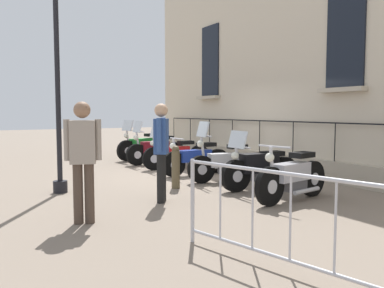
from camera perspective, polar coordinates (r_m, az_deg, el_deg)
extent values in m
plane|color=gray|center=(10.56, 0.35, -4.32)|extent=(60.00, 60.00, 0.00)
cube|color=beige|center=(12.04, 11.26, 12.42)|extent=(0.60, 12.76, 6.59)
cube|color=#B1A48F|center=(11.77, 9.63, -2.23)|extent=(0.20, 12.76, 0.50)
cube|color=black|center=(9.88, 20.88, 14.38)|extent=(0.06, 1.01, 2.38)
cube|color=#BCAE97|center=(9.68, 20.37, 7.20)|extent=(0.24, 1.21, 0.10)
cube|color=black|center=(14.11, 2.60, 11.63)|extent=(0.06, 1.01, 2.38)
cube|color=#BCAE97|center=(13.96, 2.30, 6.59)|extent=(0.24, 1.21, 0.10)
cube|color=black|center=(11.66, 9.55, 3.26)|extent=(0.03, 10.72, 0.03)
cylinder|color=black|center=(16.18, -2.58, 2.12)|extent=(0.02, 0.02, 0.88)
cylinder|color=black|center=(15.00, -0.24, 1.93)|extent=(0.02, 0.02, 0.88)
cylinder|color=black|center=(13.85, 2.49, 1.71)|extent=(0.02, 0.02, 0.88)
cylinder|color=black|center=(12.74, 5.71, 1.44)|extent=(0.02, 0.02, 0.88)
cylinder|color=black|center=(11.68, 9.52, 1.11)|extent=(0.02, 0.02, 0.88)
cylinder|color=black|center=(10.68, 14.08, 0.72)|extent=(0.02, 0.02, 0.88)
cylinder|color=black|center=(9.76, 19.52, 0.24)|extent=(0.02, 0.02, 0.88)
cylinder|color=black|center=(13.51, -9.19, -0.94)|extent=(0.71, 0.26, 0.69)
cylinder|color=silver|center=(13.51, -9.19, -0.94)|extent=(0.27, 0.20, 0.24)
cylinder|color=black|center=(14.29, -4.35, -0.60)|extent=(0.71, 0.26, 0.69)
cylinder|color=silver|center=(14.29, -4.35, -0.60)|extent=(0.27, 0.20, 0.24)
cube|color=#1E842D|center=(13.84, -6.89, 0.09)|extent=(0.99, 0.48, 0.34)
cube|color=#4C4C51|center=(13.92, -6.53, -0.89)|extent=(0.61, 0.35, 0.24)
cube|color=black|center=(14.04, -5.59, 1.30)|extent=(0.58, 0.37, 0.10)
cylinder|color=silver|center=(13.51, -9.03, 0.51)|extent=(0.17, 0.09, 0.69)
cylinder|color=silver|center=(13.52, -8.87, 1.96)|extent=(0.16, 0.68, 0.04)
sphere|color=white|center=(13.47, -9.29, 1.18)|extent=(0.16, 0.16, 0.16)
cylinder|color=silver|center=(13.89, -5.49, -1.40)|extent=(0.86, 0.23, 0.08)
cube|color=silver|center=(13.48, -9.09, 2.59)|extent=(0.22, 0.57, 0.36)
cylinder|color=black|center=(12.38, -7.83, -1.51)|extent=(0.66, 0.19, 0.65)
cylinder|color=silver|center=(12.38, -7.83, -1.51)|extent=(0.24, 0.18, 0.23)
cylinder|color=black|center=(13.02, -2.37, -1.18)|extent=(0.66, 0.19, 0.65)
cylinder|color=silver|center=(13.02, -2.37, -1.18)|extent=(0.24, 0.18, 0.23)
cube|color=maroon|center=(12.64, -5.23, -0.40)|extent=(0.91, 0.32, 0.34)
cube|color=#4C4C51|center=(12.72, -4.83, -1.48)|extent=(0.55, 0.24, 0.23)
cube|color=black|center=(12.80, -3.81, 0.91)|extent=(0.51, 0.27, 0.10)
cylinder|color=silver|center=(12.37, -7.64, 0.12)|extent=(0.16, 0.07, 0.71)
cylinder|color=silver|center=(12.37, -7.45, 1.75)|extent=(0.07, 0.59, 0.04)
sphere|color=white|center=(12.33, -7.94, 0.90)|extent=(0.16, 0.16, 0.16)
cylinder|color=silver|center=(12.68, -3.82, -2.01)|extent=(0.81, 0.13, 0.08)
cube|color=silver|center=(12.34, -7.70, 2.44)|extent=(0.15, 0.48, 0.36)
cylinder|color=black|center=(11.31, -5.45, -2.08)|extent=(0.65, 0.13, 0.65)
cylinder|color=silver|center=(11.31, -5.45, -2.08)|extent=(0.23, 0.13, 0.23)
cylinder|color=black|center=(11.94, 1.02, -1.71)|extent=(0.65, 0.13, 0.65)
cylinder|color=silver|center=(11.94, 1.02, -1.71)|extent=(0.23, 0.13, 0.23)
cube|color=red|center=(11.56, -2.35, -1.02)|extent=(0.81, 0.29, 0.28)
cube|color=#4C4C51|center=(11.63, -1.90, -2.04)|extent=(0.49, 0.22, 0.23)
cube|color=black|center=(11.69, -0.89, 0.21)|extent=(0.46, 0.25, 0.10)
cylinder|color=silver|center=(11.30, -5.22, -0.52)|extent=(0.16, 0.07, 0.63)
cylinder|color=silver|center=(11.29, -5.00, 1.05)|extent=(0.06, 0.57, 0.04)
sphere|color=white|center=(11.26, -5.56, 0.12)|extent=(0.16, 0.16, 0.16)
cylinder|color=silver|center=(11.58, -0.92, -2.63)|extent=(0.73, 0.10, 0.08)
cube|color=silver|center=(11.26, -5.29, 1.80)|extent=(0.14, 0.47, 0.36)
cylinder|color=black|center=(10.11, -2.64, -2.90)|extent=(0.64, 0.15, 0.64)
cylinder|color=silver|center=(10.11, -2.64, -2.90)|extent=(0.23, 0.16, 0.22)
cylinder|color=black|center=(10.84, 3.68, -2.39)|extent=(0.64, 0.15, 0.64)
cylinder|color=silver|center=(10.84, 3.68, -2.39)|extent=(0.23, 0.16, 0.22)
cube|color=#1E389E|center=(10.41, 0.40, -1.64)|extent=(0.89, 0.32, 0.29)
cube|color=#4C4C51|center=(10.49, 0.86, -2.80)|extent=(0.54, 0.25, 0.22)
cube|color=black|center=(10.58, 2.04, -0.08)|extent=(0.50, 0.28, 0.10)
cylinder|color=silver|center=(10.10, -2.40, -1.07)|extent=(0.16, 0.07, 0.65)
cylinder|color=silver|center=(10.09, -2.16, 0.76)|extent=(0.06, 0.63, 0.04)
sphere|color=white|center=(10.05, -2.75, -0.28)|extent=(0.16, 0.16, 0.16)
cylinder|color=silver|center=(10.47, 2.11, -3.43)|extent=(0.80, 0.11, 0.08)
cylinder|color=black|center=(9.24, 1.30, -3.60)|extent=(0.65, 0.22, 0.64)
cylinder|color=silver|center=(9.24, 1.30, -3.60)|extent=(0.24, 0.19, 0.22)
cylinder|color=black|center=(9.83, 8.35, -3.15)|extent=(0.65, 0.22, 0.64)
cylinder|color=silver|center=(9.83, 8.35, -3.15)|extent=(0.24, 0.19, 0.22)
cube|color=silver|center=(9.47, 4.67, -2.23)|extent=(0.82, 0.38, 0.31)
cube|color=#4C4C51|center=(9.54, 5.20, -3.55)|extent=(0.50, 0.28, 0.22)
cube|color=black|center=(9.59, 6.42, -0.36)|extent=(0.47, 0.31, 0.10)
cylinder|color=silver|center=(9.21, 1.59, -1.22)|extent=(0.17, 0.08, 0.78)
cylinder|color=silver|center=(9.20, 1.88, 1.17)|extent=(0.12, 0.61, 0.04)
sphere|color=white|center=(9.16, 1.19, 0.03)|extent=(0.16, 0.16, 0.16)
cylinder|color=silver|center=(9.49, 6.41, -4.28)|extent=(0.71, 0.17, 0.08)
cube|color=silver|center=(9.17, 1.54, 2.10)|extent=(0.19, 0.51, 0.36)
cylinder|color=black|center=(8.29, 6.18, -4.51)|extent=(0.66, 0.17, 0.66)
cylinder|color=silver|center=(8.29, 6.18, -4.51)|extent=(0.24, 0.17, 0.23)
cylinder|color=black|center=(9.03, 12.82, -3.84)|extent=(0.66, 0.17, 0.66)
cylinder|color=silver|center=(9.03, 12.82, -3.84)|extent=(0.24, 0.17, 0.23)
cube|color=black|center=(8.58, 9.40, -2.62)|extent=(0.87, 0.35, 0.40)
cube|color=#4C4C51|center=(8.68, 9.91, -4.35)|extent=(0.52, 0.27, 0.23)
cube|color=black|center=(8.78, 11.25, -1.33)|extent=(0.49, 0.30, 0.10)
cylinder|color=silver|center=(8.27, 6.49, -2.45)|extent=(0.16, 0.07, 0.60)
cylinder|color=silver|center=(8.27, 6.80, -0.40)|extent=(0.06, 0.69, 0.04)
sphere|color=white|center=(8.22, 6.09, -1.68)|extent=(0.16, 0.16, 0.16)
cylinder|color=silver|center=(8.66, 11.46, -5.16)|extent=(0.77, 0.11, 0.08)
cube|color=silver|center=(8.22, 6.46, 0.63)|extent=(0.14, 0.57, 0.36)
cylinder|color=black|center=(7.14, 10.95, -5.91)|extent=(0.69, 0.23, 0.69)
cylinder|color=silver|center=(7.14, 10.95, -5.91)|extent=(0.26, 0.17, 0.24)
cylinder|color=black|center=(8.16, 16.65, -4.70)|extent=(0.69, 0.23, 0.69)
cylinder|color=silver|center=(8.16, 16.65, -4.70)|extent=(0.26, 0.17, 0.24)
cube|color=#B2B2BC|center=(7.57, 13.80, -3.82)|extent=(0.85, 0.45, 0.32)
cube|color=#4C4C51|center=(7.69, 14.21, -5.47)|extent=(0.52, 0.33, 0.24)
cube|color=black|center=(7.81, 15.29, -1.48)|extent=(0.50, 0.36, 0.10)
cylinder|color=silver|center=(7.13, 11.24, -3.14)|extent=(0.17, 0.09, 0.70)
cylinder|color=silver|center=(7.13, 11.54, -0.36)|extent=(0.16, 0.68, 0.04)
sphere|color=white|center=(7.05, 10.91, -1.87)|extent=(0.16, 0.16, 0.16)
cylinder|color=silver|center=(7.74, 15.89, -6.35)|extent=(0.73, 0.21, 0.08)
cylinder|color=black|center=(8.62, -18.10, -5.76)|extent=(0.28, 0.28, 0.24)
cylinder|color=black|center=(8.52, -18.48, 9.40)|extent=(0.10, 0.10, 4.77)
cylinder|color=#B7B7BF|center=(5.08, 0.07, -8.01)|extent=(0.05, 0.05, 1.05)
cylinder|color=#B7B7BF|center=(4.22, 11.14, -3.86)|extent=(0.58, 2.31, 0.04)
cylinder|color=#B7B7BF|center=(4.43, 10.96, -15.05)|extent=(0.58, 2.31, 0.04)
cylinder|color=#B7B7BF|center=(4.74, 4.02, -8.01)|extent=(0.02, 0.02, 0.87)
cylinder|color=#B7B7BF|center=(4.44, 8.55, -8.92)|extent=(0.02, 0.02, 0.87)
cylinder|color=#B7B7BF|center=(4.17, 13.72, -9.88)|extent=(0.02, 0.02, 0.87)
cylinder|color=#B7B7BF|center=(3.94, 19.59, -10.87)|extent=(0.02, 0.02, 0.87)
cylinder|color=brown|center=(8.62, -2.31, -3.65)|extent=(0.18, 0.18, 0.80)
sphere|color=brown|center=(8.57, -2.32, -0.76)|extent=(0.16, 0.16, 0.16)
cylinder|color=black|center=(7.25, -4.44, -4.89)|extent=(0.14, 0.14, 0.88)
cylinder|color=black|center=(7.40, -4.22, -4.69)|extent=(0.14, 0.14, 0.88)
cube|color=#2D4C8C|center=(7.24, -4.36, 1.11)|extent=(0.39, 0.42, 0.63)
sphere|color=tan|center=(7.23, -4.39, 4.78)|extent=(0.24, 0.24, 0.24)
cylinder|color=#2D4C8C|center=(7.02, -4.68, 1.26)|extent=(0.09, 0.09, 0.59)
cylinder|color=#2D4C8C|center=(7.45, -4.07, 1.46)|extent=(0.09, 0.09, 0.59)
cylinder|color=#47382D|center=(6.13, -14.28, -6.77)|extent=(0.14, 0.14, 0.88)
cylinder|color=#47382D|center=(6.14, -15.78, -6.78)|extent=(0.14, 0.14, 0.88)
cube|color=gray|center=(6.03, -15.18, 0.27)|extent=(0.41, 0.32, 0.63)
sphere|color=#8C664C|center=(6.01, -15.27, 4.67)|extent=(0.24, 0.24, 0.24)
cylinder|color=gray|center=(6.01, -13.09, 0.60)|extent=(0.09, 0.09, 0.59)
cylinder|color=gray|center=(6.05, -17.26, 0.54)|extent=(0.09, 0.09, 0.59)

